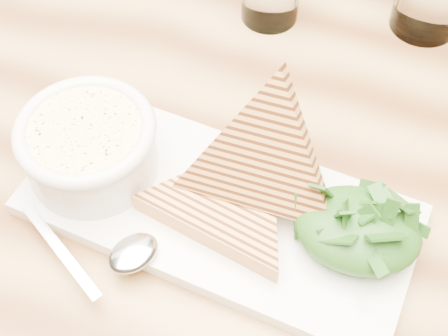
# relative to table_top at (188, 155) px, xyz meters

# --- Properties ---
(floor) EXTENTS (6.00, 6.00, 0.00)m
(floor) POSITION_rel_table_top_xyz_m (-0.08, 0.20, -0.74)
(floor) COLOR #5F5A55
(floor) RESTS_ON ground
(table_top) EXTENTS (1.30, 0.92, 0.04)m
(table_top) POSITION_rel_table_top_xyz_m (0.00, 0.00, 0.00)
(table_top) COLOR tan
(table_top) RESTS_ON ground
(platter) EXTENTS (0.39, 0.23, 0.02)m
(platter) POSITION_rel_table_top_xyz_m (0.05, -0.08, 0.03)
(platter) COLOR white
(platter) RESTS_ON table_top
(soup_bowl) EXTENTS (0.13, 0.13, 0.05)m
(soup_bowl) POSITION_rel_table_top_xyz_m (-0.08, -0.06, 0.06)
(soup_bowl) COLOR white
(soup_bowl) RESTS_ON platter
(soup) EXTENTS (0.11, 0.11, 0.01)m
(soup) POSITION_rel_table_top_xyz_m (-0.08, -0.06, 0.09)
(soup) COLOR #FEF098
(soup) RESTS_ON soup_bowl
(bowl_rim) EXTENTS (0.13, 0.13, 0.01)m
(bowl_rim) POSITION_rel_table_top_xyz_m (-0.08, -0.06, 0.09)
(bowl_rim) COLOR white
(bowl_rim) RESTS_ON soup_bowl
(sandwich_flat) EXTENTS (0.22, 0.22, 0.02)m
(sandwich_flat) POSITION_rel_table_top_xyz_m (0.06, -0.08, 0.05)
(sandwich_flat) COLOR #D59146
(sandwich_flat) RESTS_ON platter
(sandwich_lean) EXTENTS (0.19, 0.18, 0.20)m
(sandwich_lean) POSITION_rel_table_top_xyz_m (0.09, -0.06, 0.09)
(sandwich_lean) COLOR #D59146
(sandwich_lean) RESTS_ON sandwich_flat
(salad_base) EXTENTS (0.11, 0.09, 0.04)m
(salad_base) POSITION_rel_table_top_xyz_m (0.18, -0.08, 0.06)
(salad_base) COLOR #16450E
(salad_base) RESTS_ON platter
(arugula_pile) EXTENTS (0.11, 0.10, 0.05)m
(arugula_pile) POSITION_rel_table_top_xyz_m (0.18, -0.08, 0.06)
(arugula_pile) COLOR #2B591D
(arugula_pile) RESTS_ON platter
(spoon_bowl) EXTENTS (0.06, 0.06, 0.01)m
(spoon_bowl) POSITION_rel_table_top_xyz_m (-0.01, -0.15, 0.04)
(spoon_bowl) COLOR silver
(spoon_bowl) RESTS_ON platter
(spoon_handle) EXTENTS (0.10, 0.08, 0.00)m
(spoon_handle) POSITION_rel_table_top_xyz_m (-0.07, -0.16, 0.04)
(spoon_handle) COLOR silver
(spoon_handle) RESTS_ON platter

